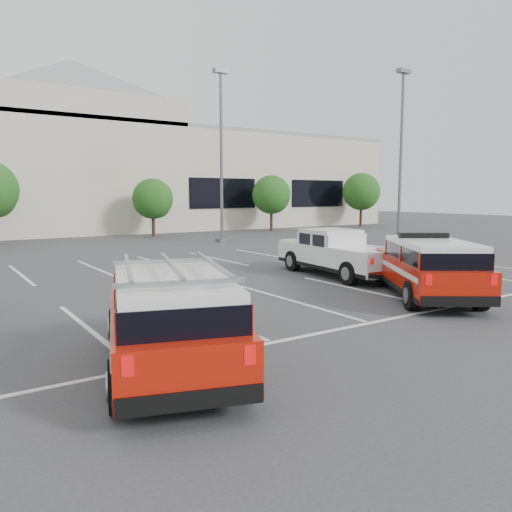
{
  "coord_description": "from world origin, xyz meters",
  "views": [
    {
      "loc": [
        -8.2,
        -10.52,
        2.87
      ],
      "look_at": [
        0.01,
        1.78,
        1.05
      ],
      "focal_mm": 35.0,
      "sensor_mm": 36.0,
      "label": 1
    }
  ],
  "objects_px": {
    "convention_building": "(47,171)",
    "ladder_suv": "(170,328)",
    "tree_mid_right": "(154,200)",
    "tree_far_right": "(362,193)",
    "light_pole_mid": "(221,156)",
    "fire_chief_suv": "(427,272)",
    "tree_right": "(272,196)",
    "white_pickup": "(337,257)",
    "light_pole_right": "(401,156)"
  },
  "relations": [
    {
      "from": "tree_far_right",
      "to": "tree_mid_right",
      "type": "bearing_deg",
      "value": -180.0
    },
    {
      "from": "tree_far_right",
      "to": "light_pole_right",
      "type": "height_order",
      "value": "light_pole_right"
    },
    {
      "from": "tree_mid_right",
      "to": "white_pickup",
      "type": "bearing_deg",
      "value": -93.18
    },
    {
      "from": "convention_building",
      "to": "tree_right",
      "type": "distance_m",
      "value": 17.96
    },
    {
      "from": "tree_mid_right",
      "to": "white_pickup",
      "type": "height_order",
      "value": "tree_mid_right"
    },
    {
      "from": "light_pole_right",
      "to": "ladder_suv",
      "type": "relative_size",
      "value": 2.05
    },
    {
      "from": "tree_far_right",
      "to": "ladder_suv",
      "type": "xyz_separation_m",
      "value": [
        -30.08,
        -25.25,
        -2.31
      ]
    },
    {
      "from": "tree_mid_right",
      "to": "tree_far_right",
      "type": "distance_m",
      "value": 20.01
    },
    {
      "from": "convention_building",
      "to": "fire_chief_suv",
      "type": "relative_size",
      "value": 11.46
    },
    {
      "from": "convention_building",
      "to": "ladder_suv",
      "type": "xyz_separation_m",
      "value": [
        -5.17,
        -35.07,
        -3.99
      ]
    },
    {
      "from": "tree_mid_right",
      "to": "light_pole_right",
      "type": "relative_size",
      "value": 0.39
    },
    {
      "from": "convention_building",
      "to": "tree_right",
      "type": "height_order",
      "value": "convention_building"
    },
    {
      "from": "tree_mid_right",
      "to": "tree_far_right",
      "type": "relative_size",
      "value": 0.82
    },
    {
      "from": "light_pole_mid",
      "to": "tree_far_right",
      "type": "bearing_deg",
      "value": 18.48
    },
    {
      "from": "light_pole_right",
      "to": "ladder_suv",
      "type": "bearing_deg",
      "value": -147.82
    },
    {
      "from": "convention_building",
      "to": "ladder_suv",
      "type": "height_order",
      "value": "convention_building"
    },
    {
      "from": "light_pole_mid",
      "to": "ladder_suv",
      "type": "xyz_separation_m",
      "value": [
        -11.99,
        -19.21,
        -4.45
      ]
    },
    {
      "from": "fire_chief_suv",
      "to": "white_pickup",
      "type": "distance_m",
      "value": 4.33
    },
    {
      "from": "tree_mid_right",
      "to": "ladder_suv",
      "type": "relative_size",
      "value": 0.8
    },
    {
      "from": "tree_far_right",
      "to": "white_pickup",
      "type": "xyz_separation_m",
      "value": [
        -21.08,
        -19.51,
        -2.39
      ]
    },
    {
      "from": "tree_right",
      "to": "fire_chief_suv",
      "type": "xyz_separation_m",
      "value": [
        -11.7,
        -23.8,
        -2.04
      ]
    },
    {
      "from": "convention_building",
      "to": "fire_chief_suv",
      "type": "height_order",
      "value": "convention_building"
    },
    {
      "from": "tree_right",
      "to": "light_pole_right",
      "type": "xyz_separation_m",
      "value": [
        0.91,
        -12.05,
        2.41
      ]
    },
    {
      "from": "convention_building",
      "to": "tree_far_right",
      "type": "distance_m",
      "value": 26.83
    },
    {
      "from": "fire_chief_suv",
      "to": "white_pickup",
      "type": "xyz_separation_m",
      "value": [
        0.61,
        4.28,
        -0.08
      ]
    },
    {
      "from": "convention_building",
      "to": "tree_far_right",
      "type": "bearing_deg",
      "value": -21.51
    },
    {
      "from": "convention_building",
      "to": "ladder_suv",
      "type": "distance_m",
      "value": 35.68
    },
    {
      "from": "convention_building",
      "to": "light_pole_mid",
      "type": "distance_m",
      "value": 17.27
    },
    {
      "from": "light_pole_mid",
      "to": "ladder_suv",
      "type": "height_order",
      "value": "light_pole_mid"
    },
    {
      "from": "white_pickup",
      "to": "ladder_suv",
      "type": "relative_size",
      "value": 1.1
    },
    {
      "from": "light_pole_right",
      "to": "white_pickup",
      "type": "distance_m",
      "value": 14.84
    },
    {
      "from": "convention_building",
      "to": "fire_chief_suv",
      "type": "distance_m",
      "value": 34.0
    },
    {
      "from": "tree_far_right",
      "to": "ladder_suv",
      "type": "relative_size",
      "value": 0.97
    },
    {
      "from": "fire_chief_suv",
      "to": "white_pickup",
      "type": "relative_size",
      "value": 0.96
    },
    {
      "from": "tree_far_right",
      "to": "white_pickup",
      "type": "bearing_deg",
      "value": -137.22
    },
    {
      "from": "light_pole_mid",
      "to": "light_pole_right",
      "type": "bearing_deg",
      "value": -33.69
    },
    {
      "from": "light_pole_mid",
      "to": "tree_mid_right",
      "type": "bearing_deg",
      "value": 107.52
    },
    {
      "from": "fire_chief_suv",
      "to": "ladder_suv",
      "type": "xyz_separation_m",
      "value": [
        -8.38,
        -1.46,
        -0.0
      ]
    },
    {
      "from": "convention_building",
      "to": "ladder_suv",
      "type": "bearing_deg",
      "value": -98.38
    },
    {
      "from": "tree_far_right",
      "to": "fire_chief_suv",
      "type": "relative_size",
      "value": 0.93
    },
    {
      "from": "convention_building",
      "to": "tree_far_right",
      "type": "xyz_separation_m",
      "value": [
        24.91,
        -9.82,
        -1.68
      ]
    },
    {
      "from": "white_pickup",
      "to": "fire_chief_suv",
      "type": "bearing_deg",
      "value": -91.94
    },
    {
      "from": "fire_chief_suv",
      "to": "tree_mid_right",
      "type": "bearing_deg",
      "value": 120.88
    },
    {
      "from": "white_pickup",
      "to": "ladder_suv",
      "type": "xyz_separation_m",
      "value": [
        -9.0,
        -5.74,
        0.08
      ]
    },
    {
      "from": "tree_right",
      "to": "fire_chief_suv",
      "type": "height_order",
      "value": "tree_right"
    },
    {
      "from": "tree_mid_right",
      "to": "white_pickup",
      "type": "distance_m",
      "value": 19.63
    },
    {
      "from": "tree_right",
      "to": "light_pole_mid",
      "type": "distance_m",
      "value": 10.38
    },
    {
      "from": "convention_building",
      "to": "fire_chief_suv",
      "type": "xyz_separation_m",
      "value": [
        3.21,
        -33.61,
        -3.99
      ]
    },
    {
      "from": "fire_chief_suv",
      "to": "tree_far_right",
      "type": "bearing_deg",
      "value": 82.6
    },
    {
      "from": "tree_right",
      "to": "tree_far_right",
      "type": "relative_size",
      "value": 0.91
    }
  ]
}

